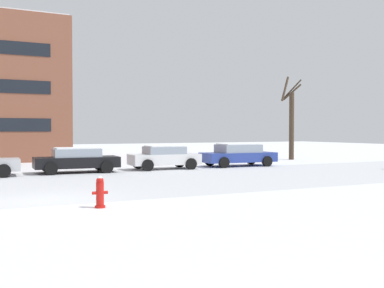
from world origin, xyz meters
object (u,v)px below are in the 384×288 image
object	(u,v)px
fire_hydrant	(100,192)
parked_car_black	(77,160)
parked_car_white	(164,157)
parked_car_blue	(238,155)

from	to	relation	value
fire_hydrant	parked_car_black	size ratio (longest dim) A/B	0.21
fire_hydrant	parked_car_black	xyz separation A→B (m)	(1.74, 11.24, 0.23)
parked_car_black	parked_car_white	distance (m)	4.93
fire_hydrant	parked_car_blue	distance (m)	16.20
fire_hydrant	parked_car_white	size ratio (longest dim) A/B	0.23
fire_hydrant	parked_car_white	xyz separation A→B (m)	(6.67, 11.26, 0.24)
parked_car_black	parked_car_blue	distance (m)	9.87
parked_car_blue	fire_hydrant	bearing A→B (deg)	-135.75
fire_hydrant	parked_car_black	world-z (taller)	parked_car_black
parked_car_black	parked_car_blue	size ratio (longest dim) A/B	0.94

